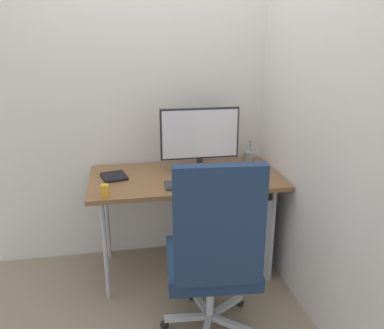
{
  "coord_description": "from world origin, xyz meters",
  "views": [
    {
      "loc": [
        -0.41,
        -2.47,
        1.63
      ],
      "look_at": [
        0.03,
        -0.07,
        0.83
      ],
      "focal_mm": 36.48,
      "sensor_mm": 36.0,
      "label": 1
    }
  ],
  "objects_px": {
    "office_chair": "(214,251)",
    "pen_holder": "(249,157)",
    "filing_cabinet": "(233,226)",
    "desk_clamp_accessory": "(105,191)",
    "notebook": "(114,176)",
    "mouse": "(251,179)",
    "monitor": "(200,135)",
    "keyboard": "(199,184)"
  },
  "relations": [
    {
      "from": "office_chair",
      "to": "pen_holder",
      "type": "xyz_separation_m",
      "value": [
        0.49,
        0.94,
        0.21
      ]
    },
    {
      "from": "filing_cabinet",
      "to": "desk_clamp_accessory",
      "type": "bearing_deg",
      "value": -161.92
    },
    {
      "from": "office_chair",
      "to": "notebook",
      "type": "height_order",
      "value": "office_chair"
    },
    {
      "from": "filing_cabinet",
      "to": "mouse",
      "type": "relative_size",
      "value": 6.98
    },
    {
      "from": "office_chair",
      "to": "desk_clamp_accessory",
      "type": "distance_m",
      "value": 0.75
    },
    {
      "from": "mouse",
      "to": "desk_clamp_accessory",
      "type": "xyz_separation_m",
      "value": [
        -0.93,
        -0.08,
        0.02
      ]
    },
    {
      "from": "monitor",
      "to": "desk_clamp_accessory",
      "type": "relative_size",
      "value": 7.28
    },
    {
      "from": "notebook",
      "to": "desk_clamp_accessory",
      "type": "xyz_separation_m",
      "value": [
        -0.05,
        -0.32,
        0.03
      ]
    },
    {
      "from": "mouse",
      "to": "notebook",
      "type": "height_order",
      "value": "mouse"
    },
    {
      "from": "desk_clamp_accessory",
      "to": "keyboard",
      "type": "bearing_deg",
      "value": 7.78
    },
    {
      "from": "office_chair",
      "to": "notebook",
      "type": "distance_m",
      "value": 0.94
    },
    {
      "from": "pen_holder",
      "to": "notebook",
      "type": "height_order",
      "value": "pen_holder"
    },
    {
      "from": "office_chair",
      "to": "filing_cabinet",
      "type": "xyz_separation_m",
      "value": [
        0.33,
        0.75,
        -0.26
      ]
    },
    {
      "from": "mouse",
      "to": "desk_clamp_accessory",
      "type": "bearing_deg",
      "value": -165.29
    },
    {
      "from": "monitor",
      "to": "notebook",
      "type": "height_order",
      "value": "monitor"
    },
    {
      "from": "office_chair",
      "to": "desk_clamp_accessory",
      "type": "xyz_separation_m",
      "value": [
        -0.56,
        0.46,
        0.2
      ]
    },
    {
      "from": "keyboard",
      "to": "desk_clamp_accessory",
      "type": "xyz_separation_m",
      "value": [
        -0.58,
        -0.08,
        0.03
      ]
    },
    {
      "from": "filing_cabinet",
      "to": "mouse",
      "type": "height_order",
      "value": "mouse"
    },
    {
      "from": "monitor",
      "to": "mouse",
      "type": "bearing_deg",
      "value": -42.25
    },
    {
      "from": "mouse",
      "to": "pen_holder",
      "type": "height_order",
      "value": "pen_holder"
    },
    {
      "from": "filing_cabinet",
      "to": "pen_holder",
      "type": "bearing_deg",
      "value": 49.84
    },
    {
      "from": "office_chair",
      "to": "mouse",
      "type": "relative_size",
      "value": 12.45
    },
    {
      "from": "filing_cabinet",
      "to": "desk_clamp_accessory",
      "type": "height_order",
      "value": "desk_clamp_accessory"
    },
    {
      "from": "notebook",
      "to": "pen_holder",
      "type": "bearing_deg",
      "value": -4.08
    },
    {
      "from": "mouse",
      "to": "pen_holder",
      "type": "bearing_deg",
      "value": 83.19
    },
    {
      "from": "monitor",
      "to": "pen_holder",
      "type": "height_order",
      "value": "monitor"
    },
    {
      "from": "desk_clamp_accessory",
      "to": "notebook",
      "type": "bearing_deg",
      "value": 81.43
    },
    {
      "from": "filing_cabinet",
      "to": "pen_holder",
      "type": "height_order",
      "value": "pen_holder"
    },
    {
      "from": "filing_cabinet",
      "to": "desk_clamp_accessory",
      "type": "relative_size",
      "value": 8.13
    },
    {
      "from": "mouse",
      "to": "desk_clamp_accessory",
      "type": "distance_m",
      "value": 0.93
    },
    {
      "from": "office_chair",
      "to": "keyboard",
      "type": "height_order",
      "value": "office_chair"
    },
    {
      "from": "office_chair",
      "to": "notebook",
      "type": "bearing_deg",
      "value": 123.06
    },
    {
      "from": "filing_cabinet",
      "to": "desk_clamp_accessory",
      "type": "xyz_separation_m",
      "value": [
        -0.88,
        -0.29,
        0.46
      ]
    },
    {
      "from": "filing_cabinet",
      "to": "pen_holder",
      "type": "distance_m",
      "value": 0.53
    },
    {
      "from": "filing_cabinet",
      "to": "keyboard",
      "type": "relative_size",
      "value": 1.39
    },
    {
      "from": "mouse",
      "to": "pen_holder",
      "type": "distance_m",
      "value": 0.42
    },
    {
      "from": "notebook",
      "to": "keyboard",
      "type": "bearing_deg",
      "value": -37.51
    },
    {
      "from": "pen_holder",
      "to": "keyboard",
      "type": "bearing_deg",
      "value": -139.04
    },
    {
      "from": "filing_cabinet",
      "to": "pen_holder",
      "type": "relative_size",
      "value": 3.6
    },
    {
      "from": "keyboard",
      "to": "notebook",
      "type": "xyz_separation_m",
      "value": [
        -0.53,
        0.24,
        -0.0
      ]
    },
    {
      "from": "keyboard",
      "to": "notebook",
      "type": "relative_size",
      "value": 2.39
    },
    {
      "from": "monitor",
      "to": "desk_clamp_accessory",
      "type": "xyz_separation_m",
      "value": [
        -0.64,
        -0.34,
        -0.22
      ]
    }
  ]
}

